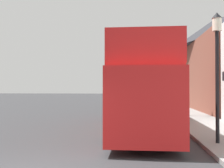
% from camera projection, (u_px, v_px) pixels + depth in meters
% --- Properties ---
extents(ground_plane, '(144.00, 144.00, 0.00)m').
position_uv_depth(ground_plane, '(111.00, 108.00, 26.83)').
color(ground_plane, '#333335').
extents(sidewalk, '(2.93, 108.00, 0.14)m').
position_uv_depth(sidewalk, '(179.00, 111.00, 23.24)').
color(sidewalk, gray).
rests_on(sidewalk, ground_plane).
extents(brick_terrace_rear, '(6.00, 20.04, 9.33)m').
position_uv_depth(brick_terrace_rear, '(216.00, 63.00, 27.10)').
color(brick_terrace_rear, brown).
rests_on(brick_terrace_rear, ground_plane).
extents(tour_bus, '(2.56, 11.48, 3.97)m').
position_uv_depth(tour_bus, '(142.00, 94.00, 13.40)').
color(tour_bus, red).
rests_on(tour_bus, ground_plane).
extents(parked_car_ahead_of_bus, '(1.77, 4.60, 1.39)m').
position_uv_depth(parked_car_ahead_of_bus, '(151.00, 105.00, 21.48)').
color(parked_car_ahead_of_bus, silver).
rests_on(parked_car_ahead_of_bus, ground_plane).
extents(lamp_post_nearest, '(0.35, 0.35, 4.64)m').
position_uv_depth(lamp_post_nearest, '(217.00, 52.00, 9.29)').
color(lamp_post_nearest, black).
rests_on(lamp_post_nearest, sidewalk).
extents(lamp_post_second, '(0.35, 0.35, 4.43)m').
position_uv_depth(lamp_post_second, '(179.00, 72.00, 18.51)').
color(lamp_post_second, black).
rests_on(lamp_post_second, sidewalk).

